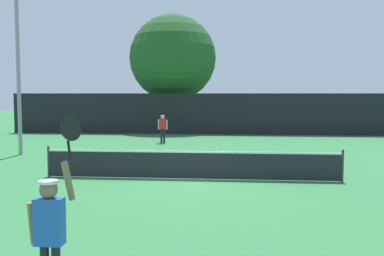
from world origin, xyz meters
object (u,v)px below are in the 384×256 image
(player_serving, at_px, (51,223))
(tennis_ball, at_px, (208,178))
(parked_car_near, at_px, (123,119))
(parked_car_mid, at_px, (245,118))
(large_tree, at_px, (173,58))
(player_receiving, at_px, (163,126))
(light_pole, at_px, (18,62))

(player_serving, relative_size, tennis_ball, 38.22)
(player_serving, bearing_deg, parked_car_near, 102.40)
(tennis_ball, relative_size, parked_car_mid, 0.02)
(large_tree, bearing_deg, player_serving, -85.44)
(player_receiving, distance_m, parked_car_near, 12.16)
(tennis_ball, relative_size, large_tree, 0.01)
(light_pole, distance_m, parked_car_near, 17.00)
(player_receiving, distance_m, parked_car_mid, 13.60)
(parked_car_mid, bearing_deg, parked_car_near, -171.04)
(tennis_ball, bearing_deg, player_serving, -99.77)
(light_pole, relative_size, parked_car_near, 1.76)
(player_serving, relative_size, player_receiving, 1.59)
(player_receiving, height_order, light_pole, light_pole)
(player_receiving, distance_m, tennis_ball, 11.33)
(parked_car_near, bearing_deg, parked_car_mid, 3.83)
(light_pole, xyz_separation_m, parked_car_mid, (11.03, 18.19, -3.60))
(light_pole, distance_m, parked_car_mid, 21.58)
(player_receiving, relative_size, large_tree, 0.18)
(tennis_ball, height_order, parked_car_mid, parked_car_mid)
(large_tree, bearing_deg, tennis_ball, -78.86)
(light_pole, relative_size, large_tree, 0.84)
(light_pole, height_order, large_tree, large_tree)
(parked_car_near, distance_m, parked_car_mid, 10.36)
(tennis_ball, bearing_deg, light_pole, 150.56)
(player_receiving, xyz_separation_m, parked_car_mid, (5.08, 12.61, -0.23))
(player_serving, xyz_separation_m, parked_car_mid, (3.39, 32.70, -0.38))
(light_pole, bearing_deg, player_receiving, 43.19)
(parked_car_near, bearing_deg, tennis_ball, -73.89)
(player_serving, bearing_deg, player_receiving, 94.80)
(player_receiving, relative_size, parked_car_mid, 0.39)
(tennis_ball, bearing_deg, parked_car_near, 111.15)
(player_receiving, xyz_separation_m, parked_car_near, (-5.15, 11.01, -0.23))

